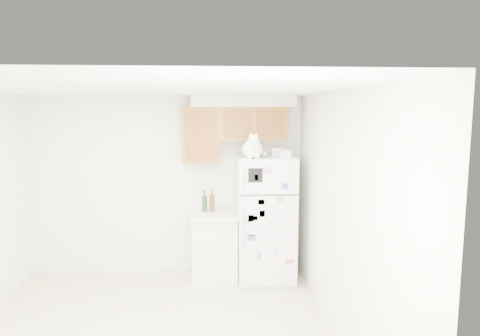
{
  "coord_description": "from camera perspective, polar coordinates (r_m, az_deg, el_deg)",
  "views": [
    {
      "loc": [
        0.64,
        -4.0,
        2.3
      ],
      "look_at": [
        1.01,
        1.55,
        1.55
      ],
      "focal_mm": 32.0,
      "sensor_mm": 36.0,
      "label": 1
    }
  ],
  "objects": [
    {
      "name": "storage_box_back",
      "position": [
        5.79,
        5.16,
        2.19
      ],
      "size": [
        0.19,
        0.14,
        0.1
      ],
      "primitive_type": "cube",
      "rotation": [
        0.0,
        0.0,
        -0.07
      ],
      "color": "white",
      "rests_on": "refrigerator"
    },
    {
      "name": "cat",
      "position": [
        5.43,
        1.72,
        2.67
      ],
      "size": [
        0.33,
        0.48,
        0.34
      ],
      "color": "white",
      "rests_on": "refrigerator"
    },
    {
      "name": "storage_box_front",
      "position": [
        5.62,
        6.23,
        1.97
      ],
      "size": [
        0.18,
        0.16,
        0.09
      ],
      "primitive_type": "cube",
      "rotation": [
        0.0,
        0.0,
        -0.43
      ],
      "color": "white",
      "rests_on": "refrigerator"
    },
    {
      "name": "refrigerator",
      "position": [
        5.84,
        3.41,
        -6.71
      ],
      "size": [
        0.76,
        0.78,
        1.7
      ],
      "color": "white",
      "rests_on": "ground_plane"
    },
    {
      "name": "bottle_green",
      "position": [
        5.91,
        -4.75,
        -4.36
      ],
      "size": [
        0.07,
        0.07,
        0.3
      ],
      "primitive_type": null,
      "color": "#19381E",
      "rests_on": "base_counter"
    },
    {
      "name": "base_counter",
      "position": [
        5.97,
        -3.39,
        -10.26
      ],
      "size": [
        0.64,
        0.64,
        0.92
      ],
      "color": "white",
      "rests_on": "ground_plane"
    },
    {
      "name": "bottle_amber",
      "position": [
        5.91,
        -3.74,
        -4.32
      ],
      "size": [
        0.07,
        0.07,
        0.31
      ],
      "primitive_type": null,
      "color": "#593814",
      "rests_on": "base_counter"
    },
    {
      "name": "room_shell",
      "position": [
        4.32,
        -10.65,
        -0.79
      ],
      "size": [
        3.84,
        4.04,
        2.52
      ],
      "color": "silver",
      "rests_on": "ground_plane"
    }
  ]
}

